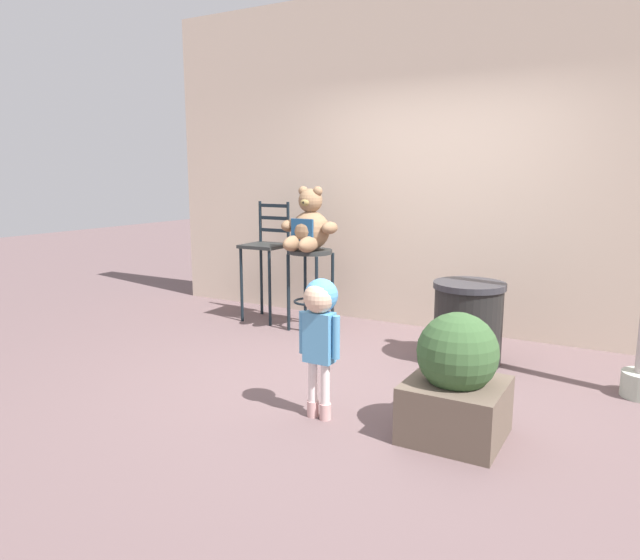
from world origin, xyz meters
TOP-DOWN VIEW (x-y plane):
  - ground_plane at (0.00, 0.00)m, footprint 24.00×24.00m
  - building_wall at (0.00, 1.92)m, footprint 6.51×0.30m
  - bar_stool_with_teddy at (-1.11, 1.13)m, footprint 0.43×0.43m
  - teddy_bear at (-1.11, 1.10)m, footprint 0.60×0.53m
  - child_walking at (0.05, -0.71)m, footprint 0.29×0.23m
  - trash_bin at (0.56, 0.86)m, footprint 0.59×0.59m
  - bar_chair_empty at (-1.72, 1.24)m, footprint 0.42×0.42m
  - planter_with_shrub at (0.89, -0.56)m, footprint 0.56×0.56m

SIDE VIEW (x-z plane):
  - ground_plane at x=0.00m, z-range 0.00..0.00m
  - trash_bin at x=0.56m, z-range 0.00..0.68m
  - planter_with_shrub at x=0.89m, z-range -0.03..0.73m
  - bar_stool_with_teddy at x=-1.11m, z-range 0.18..0.99m
  - child_walking at x=0.05m, z-range 0.21..1.12m
  - bar_chair_empty at x=-1.72m, z-range 0.10..1.36m
  - teddy_bear at x=-1.11m, z-range 0.73..1.35m
  - building_wall at x=0.00m, z-range 0.00..3.35m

